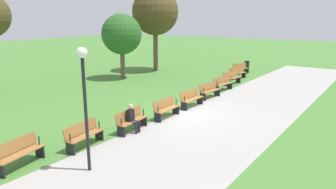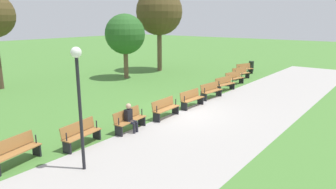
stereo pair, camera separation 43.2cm
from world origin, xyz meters
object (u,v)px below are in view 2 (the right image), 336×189
Objects in this scene: bench_5 at (192,98)px; tree_2 at (159,12)px; bench_0 at (244,69)px; bench_6 at (165,108)px; bench_1 at (241,73)px; person_seated at (130,117)px; lamp_post at (78,86)px; bench_2 at (234,78)px; bench_4 at (211,90)px; bench_7 at (129,120)px; bench_8 at (81,134)px; bench_9 at (15,151)px; trash_bin at (251,66)px; bench_3 at (225,84)px; tree_0 at (125,34)px.

tree_2 reaches higher than bench_5.
bench_0 and bench_6 have the same top height.
tree_2 is at bearing -49.31° from bench_0.
person_seated is at bearing 20.76° from bench_1.
tree_2 is at bearing -147.99° from lamp_post.
bench_0 is 1.03× the size of bench_6.
bench_1 is 17.17m from lamp_post.
bench_2 is 9.05m from bench_6.
tree_2 is (-8.29, -8.92, 4.68)m from bench_5.
bench_4 and bench_6 have the same top height.
lamp_post is (14.64, 1.99, 2.19)m from bench_2.
tree_2 is (-12.83, -8.79, 4.68)m from bench_7.
lamp_post is (3.26, 1.17, 2.02)m from person_seated.
bench_2 and bench_5 have the same top height.
bench_9 is (2.23, -0.40, 0.00)m from bench_8.
bench_0 is 0.45× the size of lamp_post.
person_seated is at bearing 160.68° from bench_8.
trash_bin reaches higher than bench_4.
tree_2 is (-10.56, -8.92, 4.68)m from bench_6.
bench_1 is (2.17, 0.65, 0.00)m from bench_0.
bench_6 is at bearing 11.77° from bench_3.
tree_0 is at bearing -35.81° from trash_bin.
person_seated is at bearing 34.68° from tree_2.
bench_5 is 0.99× the size of bench_7.
tree_0 reaches higher than bench_3.
bench_6 is at bearing 161.52° from bench_9.
bench_6 is (4.53, 0.13, 0.00)m from bench_4.
bench_3 is 1.02× the size of bench_6.
tree_0 reaches higher than bench_2.
bench_0 is 2.27m from bench_1.
tree_2 is at bearing -69.88° from bench_1.
trash_bin is at bearing 124.27° from tree_2.
person_seated is (-4.39, 0.81, 0.17)m from bench_9.
bench_9 is (4.49, -0.66, 0.00)m from bench_7.
bench_2 and bench_8 have the same top height.
trash_bin is (-21.94, -1.34, -0.01)m from bench_9.
trash_bin is at bearing -153.29° from bench_1.
tree_0 is at bearing -126.68° from bench_6.
bench_1 and bench_7 have the same top height.
trash_bin is (-17.55, -2.15, -0.18)m from person_seated.
bench_8 is at bearing 5.03° from trash_bin.
bench_7 is 17.57m from trash_bin.
lamp_post is 4.18× the size of trash_bin.
bench_2 is at bearing -171.61° from bench_5.
bench_7 is at bearing 5.05° from bench_4.
bench_3 and bench_6 have the same top height.
lamp_post is (19.02, 3.17, 2.19)m from bench_0.
bench_4 is 1.00× the size of bench_7.
person_seated is at bearing 45.89° from tree_0.
bench_5 is 0.97× the size of bench_9.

